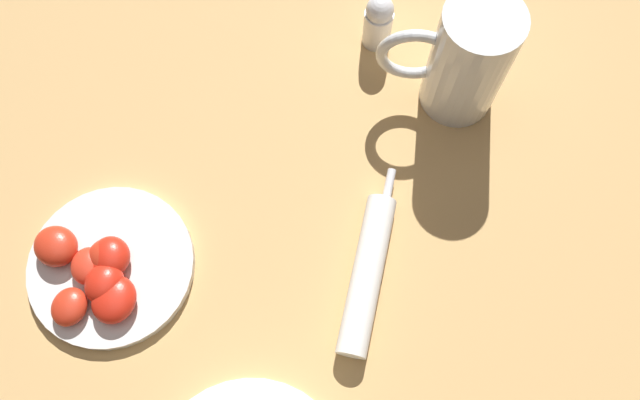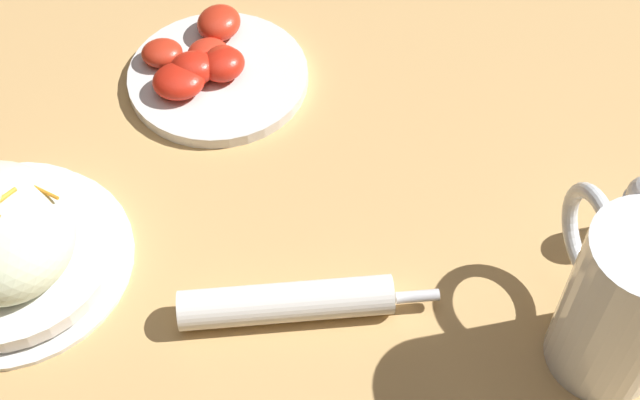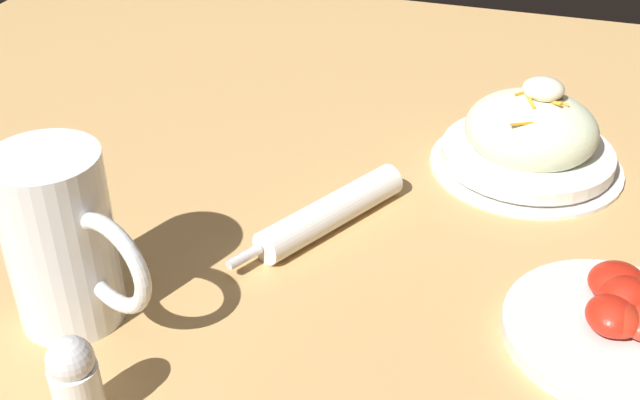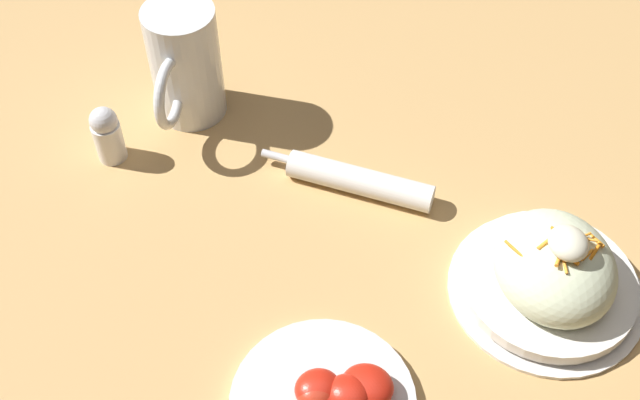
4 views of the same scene
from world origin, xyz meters
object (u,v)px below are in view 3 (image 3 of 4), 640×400
at_px(napkin_roll, 326,212).
at_px(salt_shaker, 75,382).
at_px(salad_plate, 529,140).
at_px(beer_mug, 64,250).
at_px(tomato_plate, 624,323).

distance_m(napkin_roll, salt_shaker, 0.31).
relative_size(salad_plate, beer_mug, 1.36).
height_order(napkin_roll, tomato_plate, tomato_plate).
relative_size(salad_plate, napkin_roll, 1.06).
bearing_deg(salad_plate, salt_shaker, -120.38).
height_order(beer_mug, napkin_roll, beer_mug).
relative_size(beer_mug, tomato_plate, 0.85).
xyz_separation_m(salad_plate, tomato_plate, (0.10, -0.25, -0.02)).
distance_m(beer_mug, tomato_plate, 0.46).
distance_m(napkin_roll, tomato_plate, 0.29).
height_order(salad_plate, napkin_roll, salad_plate).
bearing_deg(salt_shaker, napkin_roll, 71.98).
bearing_deg(salt_shaker, salad_plate, 59.62).
distance_m(salad_plate, napkin_roll, 0.25).
bearing_deg(beer_mug, napkin_roll, 49.46).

